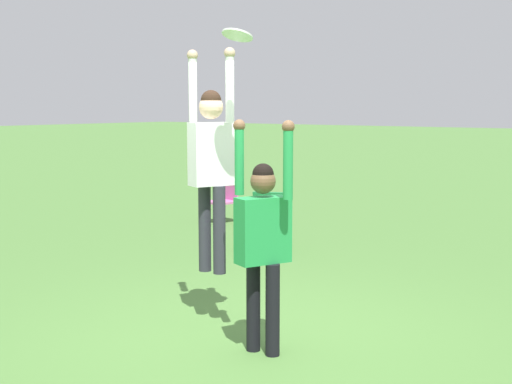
% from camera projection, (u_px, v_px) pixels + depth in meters
% --- Properties ---
extents(ground_plane, '(120.00, 120.00, 0.00)m').
position_uv_depth(ground_plane, '(246.00, 335.00, 6.52)').
color(ground_plane, '#4C7A38').
extents(person_jumping, '(0.56, 0.45, 2.11)m').
position_uv_depth(person_jumping, '(211.00, 156.00, 6.70)').
color(person_jumping, '#2D2D38').
rests_on(person_jumping, ground_plane).
extents(person_defending, '(0.60, 0.49, 1.98)m').
position_uv_depth(person_defending, '(263.00, 233.00, 5.94)').
color(person_defending, black).
rests_on(person_defending, ground_plane).
extents(frisbee, '(0.27, 0.26, 0.10)m').
position_uv_depth(frisbee, '(237.00, 35.00, 5.99)').
color(frisbee, white).
extents(camping_chair_0, '(0.66, 0.71, 0.83)m').
position_uv_depth(camping_chair_0, '(264.00, 215.00, 10.41)').
color(camping_chair_0, gray).
rests_on(camping_chair_0, ground_plane).
extents(camping_chair_1, '(0.54, 0.58, 0.83)m').
position_uv_depth(camping_chair_1, '(224.00, 196.00, 12.80)').
color(camping_chair_1, gray).
rests_on(camping_chair_1, ground_plane).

